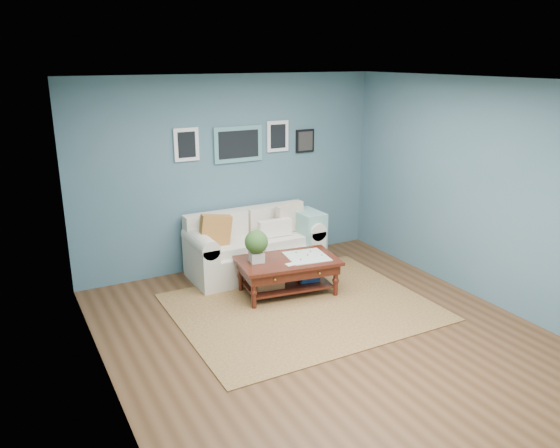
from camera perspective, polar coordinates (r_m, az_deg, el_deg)
room_shell at (r=5.63m, az=4.81°, el=0.96°), size 5.00×5.02×2.70m
area_rug at (r=6.71m, az=2.34°, el=-8.66°), size 2.97×2.38×0.01m
loveseat at (r=7.65m, az=-2.22°, el=-2.20°), size 1.87×0.85×0.96m
coffee_table at (r=6.91m, az=0.27°, el=-4.36°), size 1.34×0.90×0.88m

